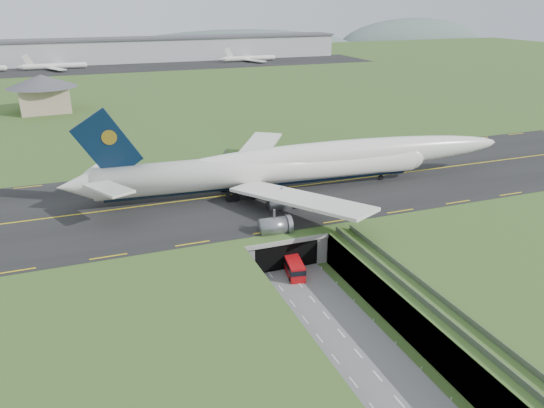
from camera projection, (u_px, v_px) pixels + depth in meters
name	position (u px, v px, depth m)	size (l,w,h in m)	color
ground	(305.00, 291.00, 88.47)	(900.00, 900.00, 0.00)	#405A24
airfield_deck	(305.00, 275.00, 87.38)	(800.00, 800.00, 6.00)	gray
trench_road	(325.00, 314.00, 81.90)	(12.00, 75.00, 0.20)	slate
taxiway	(243.00, 193.00, 115.00)	(800.00, 44.00, 0.18)	black
tunnel_portal	(270.00, 234.00, 101.81)	(17.00, 22.30, 6.00)	gray
guideway	(434.00, 310.00, 73.51)	(3.00, 53.00, 7.05)	#A8A8A3
jumbo_jet	(296.00, 165.00, 115.68)	(100.83, 63.59, 21.08)	white
shuttle_tram	(294.00, 267.00, 92.99)	(3.80, 7.34, 2.87)	#AD0B0F
service_building	(43.00, 90.00, 195.12)	(27.02, 27.02, 13.60)	tan
cargo_terminal	(117.00, 50.00, 344.19)	(320.00, 67.00, 15.60)	#B2B2B2
distant_hills	(178.00, 56.00, 485.78)	(700.00, 91.00, 60.00)	slate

